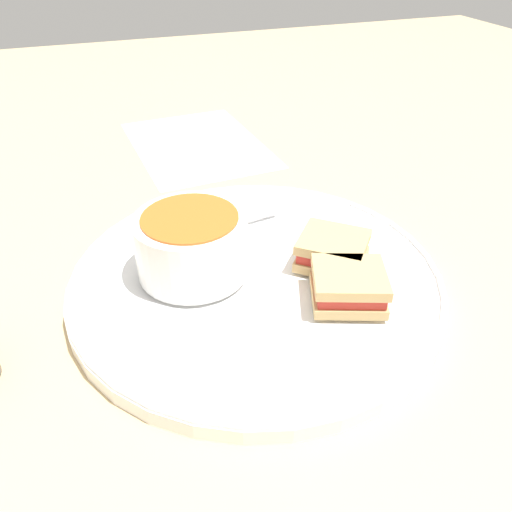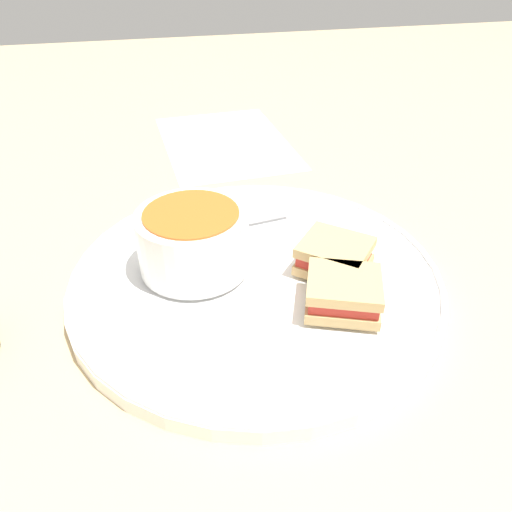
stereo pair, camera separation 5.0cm
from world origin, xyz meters
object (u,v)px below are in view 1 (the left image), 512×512
(sandwich_half_far, at_px, (333,250))
(sandwich_half_near, at_px, (349,286))
(soup_bowl, at_px, (192,244))
(spoon, at_px, (210,229))

(sandwich_half_far, bearing_deg, sandwich_half_near, 77.87)
(soup_bowl, distance_m, sandwich_half_far, 0.14)
(sandwich_half_near, height_order, sandwich_half_far, same)
(spoon, height_order, sandwich_half_near, sandwich_half_near)
(soup_bowl, bearing_deg, sandwich_half_far, 165.22)
(soup_bowl, relative_size, sandwich_half_near, 1.33)
(spoon, distance_m, sandwich_half_far, 0.14)
(sandwich_half_near, relative_size, sandwich_half_far, 0.93)
(soup_bowl, height_order, sandwich_half_far, soup_bowl)
(spoon, relative_size, sandwich_half_far, 1.28)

